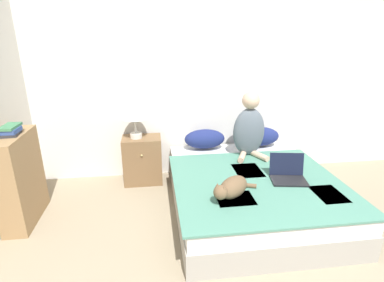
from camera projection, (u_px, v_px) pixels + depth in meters
name	position (u px, v px, depth m)	size (l,w,h in m)	color
wall_back	(227.00, 81.00, 3.98)	(6.04, 0.05, 2.55)	silver
bed	(250.00, 191.00, 3.34)	(1.73, 2.00, 0.44)	#9E998E
pillow_near	(205.00, 139.00, 3.96)	(0.53, 0.29, 0.25)	navy
pillow_far	(260.00, 136.00, 4.05)	(0.53, 0.29, 0.25)	navy
person_sitting	(249.00, 128.00, 3.66)	(0.39, 0.38, 0.80)	slate
cat_tabby	(232.00, 188.00, 2.75)	(0.49, 0.40, 0.20)	brown
laptop_open	(288.00, 175.00, 3.11)	(0.40, 0.35, 0.25)	black
nightstand	(143.00, 160.00, 3.93)	(0.49, 0.36, 0.62)	brown
table_lamp	(135.00, 112.00, 3.70)	(0.33, 0.33, 0.46)	beige
bookshelf	(20.00, 179.00, 3.04)	(0.24, 0.68, 0.95)	#99754C
book_stack_top	(10.00, 130.00, 2.87)	(0.17, 0.24, 0.09)	#2D2D33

